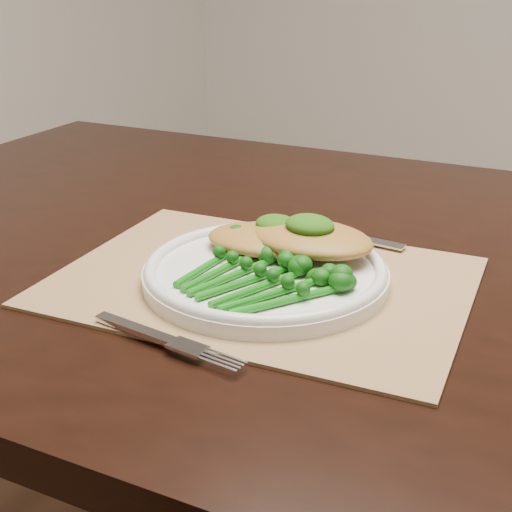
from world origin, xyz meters
The scene contains 10 objects.
dining_table centered at (-0.14, -0.15, 0.38)m, with size 1.70×1.10×0.75m.
placemat centered at (-0.21, -0.28, 0.75)m, with size 0.43×0.32×0.00m, color #9A774E.
dinner_plate centered at (-0.21, -0.29, 0.77)m, with size 0.26×0.26×0.02m.
knife centered at (-0.23, -0.13, 0.76)m, with size 0.19×0.02×0.01m.
fork centered at (-0.20, -0.45, 0.76)m, with size 0.17×0.02×0.01m.
chicken_fillet_left centered at (-0.24, -0.24, 0.78)m, with size 0.13×0.09×0.03m, color #AB7B31.
chicken_fillet_right centered at (-0.18, -0.23, 0.79)m, with size 0.14×0.10×0.03m, color #AB7B31.
pesto_dollop_left centered at (-0.23, -0.23, 0.80)m, with size 0.05×0.04×0.02m, color #174309.
pesto_dollop_right centered at (-0.18, -0.23, 0.81)m, with size 0.06×0.05×0.02m, color #174309.
broccolini_bundle centered at (-0.20, -0.33, 0.77)m, with size 0.17×0.19×0.04m.
Camera 1 is at (0.16, -0.87, 1.08)m, focal length 50.00 mm.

